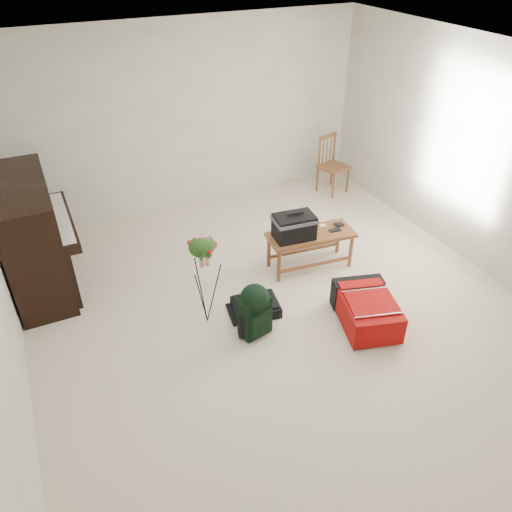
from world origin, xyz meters
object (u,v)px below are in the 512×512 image
bench (300,230)px  dining_chair (333,165)px  red_suitcase (363,306)px  black_duffel (256,306)px  piano (34,238)px  flower_stand (204,280)px  green_backpack (255,308)px

bench → dining_chair: dining_chair is taller
bench → red_suitcase: (0.16, -1.06, -0.38)m
bench → black_duffel: bearing=-142.7°
piano → bench: piano is taller
piano → red_suitcase: 3.58m
black_duffel → flower_stand: 0.69m
piano → green_backpack: (1.80, -1.78, -0.28)m
dining_chair → green_backpack: bearing=-150.3°
black_duffel → green_backpack: bearing=-107.4°
piano → dining_chair: bearing=8.1°
black_duffel → green_backpack: size_ratio=0.89×
black_duffel → dining_chair: bearing=51.8°
dining_chair → bench: bearing=-147.5°
black_duffel → green_backpack: 0.42m
bench → piano: bearing=165.9°
piano → green_backpack: 2.54m
green_backpack → black_duffel: bearing=51.3°
red_suitcase → black_duffel: bearing=163.7°
dining_chair → piano: bearing=173.1°
red_suitcase → green_backpack: size_ratio=1.51×
piano → black_duffel: piano is taller
bench → red_suitcase: bench is taller
piano → bench: (2.73, -1.00, -0.05)m
dining_chair → black_duffel: 3.08m
dining_chair → red_suitcase: bearing=-131.1°
green_backpack → flower_stand: 0.56m
piano → dining_chair: piano is taller
bench → green_backpack: bearing=-134.2°
bench → flower_stand: 1.36m
bench → flower_stand: size_ratio=0.98×
flower_stand → black_duffel: bearing=9.9°
bench → dining_chair: (1.47, 1.60, -0.13)m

